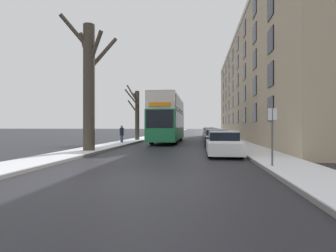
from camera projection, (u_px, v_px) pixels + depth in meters
The scene contains 14 objects.
ground_plane at pixel (137, 182), 7.63m from camera, with size 320.00×320.00×0.00m, color #28282D.
sidewalk_left at pixel (169, 133), 60.88m from camera, with size 2.18×130.00×0.16m.
sidewalk_right at pixel (215, 133), 59.60m from camera, with size 2.18×130.00×0.16m.
terrace_facade_right at pixel (271, 85), 33.50m from camera, with size 9.10×45.03×13.76m.
bare_tree_left_0 at pixel (89, 83), 16.10m from camera, with size 2.81×2.85×8.32m.
bare_tree_left_1 at pixel (137, 113), 28.63m from camera, with size 1.77×3.41×6.23m.
double_decker_bus at pixel (168, 117), 26.49m from camera, with size 2.49×11.37×4.55m.
parked_car_0 at pixel (223, 144), 14.49m from camera, with size 1.79×4.18×1.37m.
parked_car_1 at pixel (216, 138), 20.59m from camera, with size 1.85×4.48×1.43m.
parked_car_2 at pixel (213, 136), 25.77m from camera, with size 1.80×4.13×1.36m.
parked_car_3 at pixel (211, 134), 31.18m from camera, with size 1.70×4.40×1.42m.
parked_car_4 at pixel (209, 133), 37.59m from camera, with size 1.81×4.36×1.45m.
pedestrian_left_sidewalk at pixel (122, 134), 23.84m from camera, with size 0.37×0.37×1.70m.
street_sign_post at pixel (272, 134), 9.68m from camera, with size 0.32×0.07×2.33m.
Camera 1 is at (1.82, -7.47, 1.63)m, focal length 28.00 mm.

